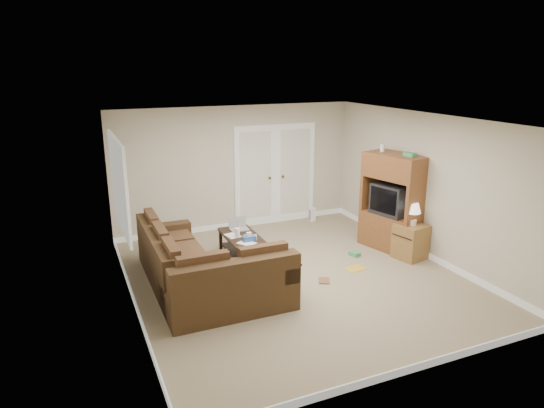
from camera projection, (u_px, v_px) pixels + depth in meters
name	position (u px, v px, depth m)	size (l,w,h in m)	color
floor	(295.00, 277.00, 7.74)	(5.50, 5.50, 0.00)	tan
ceiling	(297.00, 120.00, 7.04)	(5.00, 5.50, 0.02)	white
wall_left	(128.00, 223.00, 6.44)	(0.02, 5.50, 2.50)	beige
wall_right	(426.00, 187.00, 8.34)	(0.02, 5.50, 2.50)	beige
wall_back	(236.00, 168.00, 9.81)	(5.00, 0.02, 2.50)	beige
wall_front	(414.00, 270.00, 4.97)	(5.00, 0.02, 2.50)	beige
baseboards	(295.00, 275.00, 7.73)	(5.00, 5.50, 0.10)	silver
french_doors	(275.00, 175.00, 10.17)	(1.80, 0.05, 2.13)	silver
window_left	(119.00, 184.00, 7.25)	(0.05, 1.92, 1.42)	silver
sectional_sofa	(199.00, 272.00, 7.14)	(1.82, 2.71, 0.84)	#442F1A
coffee_table	(242.00, 246.00, 8.38)	(0.57, 1.11, 0.75)	black
tv_armoire	(393.00, 202.00, 8.75)	(0.85, 1.21, 1.89)	brown
side_cabinet	(411.00, 239.00, 8.42)	(0.57, 0.57, 1.00)	olive
space_heater	(312.00, 215.00, 10.47)	(0.12, 0.10, 0.29)	white
floor_magazine	(355.00, 268.00, 8.07)	(0.31, 0.24, 0.01)	gold
floor_greenbox	(355.00, 254.00, 8.60)	(0.13, 0.18, 0.07)	#469B5F
floor_book	(319.00, 280.00, 7.61)	(0.17, 0.23, 0.02)	brown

